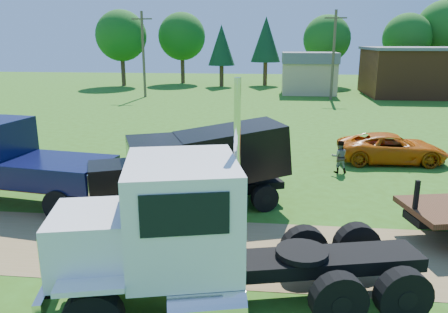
# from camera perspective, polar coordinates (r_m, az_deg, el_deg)

# --- Properties ---
(ground) EXTENTS (140.00, 140.00, 0.00)m
(ground) POSITION_cam_1_polar(r_m,az_deg,el_deg) (13.25, 6.12, -12.38)
(ground) COLOR #2F5713
(ground) RESTS_ON ground
(dirt_track) EXTENTS (120.00, 4.20, 0.01)m
(dirt_track) POSITION_cam_1_polar(r_m,az_deg,el_deg) (13.25, 6.12, -12.36)
(dirt_track) COLOR olive
(dirt_track) RESTS_ON ground
(white_semi_tractor) EXTENTS (8.92, 4.71, 5.27)m
(white_semi_tractor) POSITION_cam_1_polar(r_m,az_deg,el_deg) (10.06, -4.77, -10.22)
(white_semi_tractor) COLOR black
(white_semi_tractor) RESTS_ON ground
(black_dump_truck) EXTENTS (7.28, 4.68, 3.14)m
(black_dump_truck) POSITION_cam_1_polar(r_m,az_deg,el_deg) (15.86, -3.59, -0.94)
(black_dump_truck) COLOR black
(black_dump_truck) RESTS_ON ground
(navy_truck) EXTENTS (7.52, 3.49, 3.19)m
(navy_truck) POSITION_cam_1_polar(r_m,az_deg,el_deg) (18.28, -26.27, -0.66)
(navy_truck) COLOR maroon
(navy_truck) RESTS_ON ground
(orange_pickup) EXTENTS (5.45, 2.72, 1.48)m
(orange_pickup) POSITION_cam_1_polar(r_m,az_deg,el_deg) (23.82, 21.07, 1.04)
(orange_pickup) COLOR #C35709
(orange_pickup) RESTS_ON ground
(spectator_b) EXTENTS (0.78, 0.63, 1.54)m
(spectator_b) POSITION_cam_1_polar(r_m,az_deg,el_deg) (21.17, 14.82, -0.02)
(spectator_b) COLOR #999999
(spectator_b) RESTS_ON ground
(brick_building) EXTENTS (15.40, 10.40, 5.30)m
(brick_building) POSITION_cam_1_polar(r_m,az_deg,el_deg) (54.95, 25.97, 9.96)
(brick_building) COLOR brown
(brick_building) RESTS_ON ground
(tan_shed) EXTENTS (6.20, 5.40, 4.70)m
(tan_shed) POSITION_cam_1_polar(r_m,az_deg,el_deg) (52.07, 11.03, 10.71)
(tan_shed) COLOR tan
(tan_shed) RESTS_ON ground
(utility_poles) EXTENTS (42.20, 0.28, 9.00)m
(utility_poles) POSITION_cam_1_polar(r_m,az_deg,el_deg) (47.19, 14.12, 12.91)
(utility_poles) COLOR #4A3B2A
(utility_poles) RESTS_ON ground
(tree_row) EXTENTS (56.29, 14.76, 11.45)m
(tree_row) POSITION_cam_1_polar(r_m,az_deg,el_deg) (62.73, 12.96, 15.10)
(tree_row) COLOR #342415
(tree_row) RESTS_ON ground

